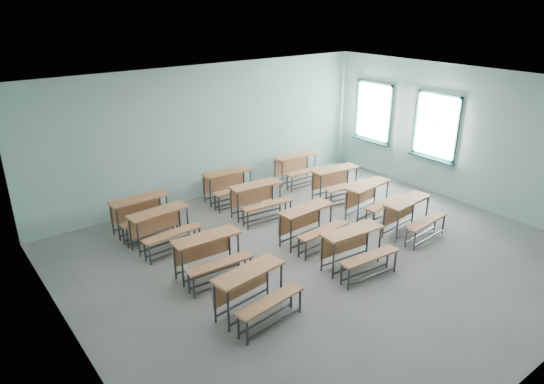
% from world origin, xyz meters
% --- Properties ---
extents(room, '(9.04, 8.04, 3.24)m').
position_xyz_m(room, '(0.08, 0.03, 1.60)').
color(room, gray).
rests_on(room, ground).
extents(desk_unit_r0c0, '(1.28, 0.93, 0.75)m').
position_xyz_m(desk_unit_r0c0, '(-2.11, -0.73, 0.50)').
color(desk_unit_r0c0, '#A06039').
rests_on(desk_unit_r0c0, ground).
extents(desk_unit_r0c1, '(1.26, 0.90, 0.75)m').
position_xyz_m(desk_unit_r0c1, '(0.14, -0.73, 0.50)').
color(desk_unit_r0c1, '#A06039').
rests_on(desk_unit_r0c1, ground).
extents(desk_unit_r0c2, '(1.26, 0.90, 0.75)m').
position_xyz_m(desk_unit_r0c2, '(2.07, -0.44, 0.50)').
color(desk_unit_r0c2, '#A06039').
rests_on(desk_unit_r0c2, ground).
extents(desk_unit_r1c0, '(1.24, 0.87, 0.75)m').
position_xyz_m(desk_unit_r1c0, '(-2.07, 0.66, 0.50)').
color(desk_unit_r1c0, '#A06039').
rests_on(desk_unit_r1c0, ground).
extents(desk_unit_r1c1, '(1.23, 0.86, 0.75)m').
position_xyz_m(desk_unit_r1c1, '(0.15, 0.52, 0.50)').
color(desk_unit_r1c1, '#A06039').
rests_on(desk_unit_r1c1, ground).
extents(desk_unit_r1c2, '(1.28, 0.93, 0.75)m').
position_xyz_m(desk_unit_r1c2, '(2.11, 0.66, 0.50)').
color(desk_unit_r1c2, '#A06039').
rests_on(desk_unit_r1c2, ground).
extents(desk_unit_r2c0, '(1.25, 0.89, 0.75)m').
position_xyz_m(desk_unit_r2c0, '(-2.24, 2.17, 0.50)').
color(desk_unit_r2c0, '#A06039').
rests_on(desk_unit_r2c0, ground).
extents(desk_unit_r2c1, '(1.26, 0.90, 0.75)m').
position_xyz_m(desk_unit_r2c1, '(0.10, 2.19, 0.50)').
color(desk_unit_r2c1, '#A06039').
rests_on(desk_unit_r2c1, ground).
extents(desk_unit_r2c2, '(1.28, 0.93, 0.75)m').
position_xyz_m(desk_unit_r2c2, '(2.26, 1.87, 0.50)').
color(desk_unit_r2c2, '#A06039').
rests_on(desk_unit_r2c2, ground).
extents(desk_unit_r3c0, '(1.21, 0.83, 0.75)m').
position_xyz_m(desk_unit_r3c0, '(-2.29, 3.02, 0.50)').
color(desk_unit_r3c0, '#A06039').
rests_on(desk_unit_r3c0, ground).
extents(desk_unit_r3c1, '(1.25, 0.88, 0.75)m').
position_xyz_m(desk_unit_r3c1, '(0.06, 3.29, 0.50)').
color(desk_unit_r3c1, '#A06039').
rests_on(desk_unit_r3c1, ground).
extents(desk_unit_r3c2, '(1.23, 0.85, 0.75)m').
position_xyz_m(desk_unit_r3c2, '(2.19, 3.29, 0.50)').
color(desk_unit_r3c2, '#A06039').
rests_on(desk_unit_r3c2, ground).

